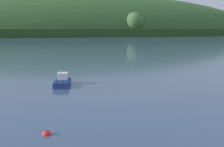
# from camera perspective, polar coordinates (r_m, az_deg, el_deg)

# --- Properties ---
(far_shoreline_hill) EXTENTS (423.75, 104.68, 67.25)m
(far_shoreline_hill) POSITION_cam_1_polar(r_m,az_deg,el_deg) (231.68, -8.79, 7.52)
(far_shoreline_hill) COLOR #27431B
(far_shoreline_hill) RESTS_ON ground
(fishing_boat_moored) EXTENTS (3.00, 5.35, 3.21)m
(fishing_boat_moored) POSITION_cam_1_polar(r_m,az_deg,el_deg) (40.13, -9.75, -1.73)
(fishing_boat_moored) COLOR navy
(fishing_boat_moored) RESTS_ON ground
(mooring_buoy_foreground) EXTENTS (0.68, 0.68, 0.76)m
(mooring_buoy_foreground) POSITION_cam_1_polar(r_m,az_deg,el_deg) (22.57, -12.86, -11.73)
(mooring_buoy_foreground) COLOR red
(mooring_buoy_foreground) RESTS_ON ground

